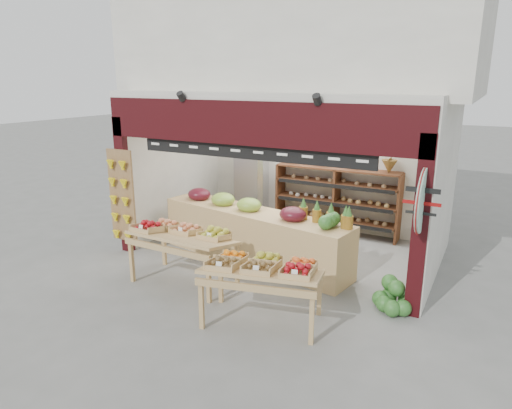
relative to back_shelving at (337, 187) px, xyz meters
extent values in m
plane|color=slate|center=(-0.54, -1.97, -1.05)|extent=(60.00, 60.00, 0.00)
cube|color=silver|center=(-0.54, 0.32, 0.45)|extent=(5.76, 0.18, 3.00)
cube|color=silver|center=(-3.33, -1.37, 0.45)|extent=(0.18, 3.38, 3.00)
cube|color=silver|center=(2.25, -1.37, 0.45)|extent=(0.18, 3.38, 3.00)
cube|color=silver|center=(-0.54, -1.37, 2.01)|extent=(5.76, 3.38, 0.12)
cube|color=silver|center=(-0.54, -0.27, 3.15)|extent=(6.36, 4.60, 2.40)
cube|color=black|center=(-0.54, -3.02, 1.60)|extent=(5.70, 0.14, 0.70)
cube|color=black|center=(-3.29, -3.02, 0.27)|extent=(0.22, 0.14, 2.65)
cube|color=black|center=(2.21, -3.02, 0.27)|extent=(0.22, 0.14, 2.65)
cube|color=black|center=(-0.54, -2.99, 1.15)|extent=(4.20, 0.05, 0.26)
cylinder|color=white|center=(-0.44, -2.92, 1.40)|extent=(0.34, 0.05, 0.34)
cube|color=olive|center=(-3.27, -3.11, 0.10)|extent=(0.60, 0.04, 1.80)
cylinder|color=#C1F3D8|center=(2.21, -3.11, 0.70)|extent=(0.04, 0.90, 0.90)
cylinder|color=maroon|center=(2.21, -3.14, 0.70)|extent=(0.01, 0.92, 0.92)
cube|color=brown|center=(-1.36, 0.00, -0.33)|extent=(0.05, 0.45, 1.45)
cube|color=brown|center=(0.00, 0.00, -0.33)|extent=(0.05, 0.45, 1.45)
cube|color=brown|center=(1.36, 0.00, -0.33)|extent=(0.05, 0.45, 1.45)
cube|color=brown|center=(0.00, 0.00, -0.74)|extent=(2.72, 0.45, 0.04)
cube|color=brown|center=(0.00, 0.00, -0.33)|extent=(2.72, 0.45, 0.04)
cube|color=brown|center=(0.00, 0.00, 0.08)|extent=(2.72, 0.45, 0.04)
cube|color=brown|center=(0.00, 0.00, 0.40)|extent=(2.72, 0.45, 0.04)
cone|color=olive|center=(-1.09, 0.00, 0.54)|extent=(0.32, 0.32, 0.28)
cone|color=olive|center=(-0.36, 0.00, 0.54)|extent=(0.32, 0.32, 0.28)
cone|color=olive|center=(0.36, 0.00, 0.54)|extent=(0.32, 0.32, 0.28)
cone|color=olive|center=(1.09, 0.00, 0.54)|extent=(0.32, 0.32, 0.28)
cube|color=silver|center=(-2.04, -0.11, -0.20)|extent=(0.80, 0.80, 1.71)
cube|color=beige|center=(-1.93, -1.67, -0.87)|extent=(0.50, 0.42, 0.37)
cube|color=beige|center=(-1.88, -1.67, -0.53)|extent=(0.45, 0.39, 0.31)
cube|color=#124417|center=(-1.37, -1.64, -0.90)|extent=(0.47, 0.39, 0.31)
cube|color=beige|center=(-1.46, -1.26, -0.91)|extent=(0.43, 0.36, 0.29)
cube|color=tan|center=(-0.82, -2.31, -0.57)|extent=(3.97, 1.42, 0.97)
ellipsoid|color=#59141E|center=(-2.20, -2.07, 0.02)|extent=(0.48, 0.43, 0.26)
ellipsoid|color=#8CB23F|center=(-1.56, -2.18, 0.02)|extent=(0.48, 0.43, 0.26)
ellipsoid|color=#8CB23F|center=(-0.92, -2.30, 0.02)|extent=(0.48, 0.43, 0.26)
ellipsoid|color=#59141E|center=(0.04, -2.46, 0.02)|extent=(0.48, 0.43, 0.26)
cylinder|color=olive|center=(0.17, -2.32, 0.03)|extent=(0.15, 0.15, 0.22)
cylinder|color=olive|center=(0.44, -2.37, 0.03)|extent=(0.15, 0.15, 0.22)
cylinder|color=olive|center=(0.70, -2.42, 0.03)|extent=(0.15, 0.15, 0.22)
cylinder|color=olive|center=(0.97, -2.46, 0.03)|extent=(0.15, 0.15, 0.22)
cylinder|color=olive|center=(1.02, -2.47, 0.03)|extent=(0.15, 0.15, 0.22)
cube|color=tan|center=(-1.39, -3.69, -0.26)|extent=(1.70, 0.96, 0.25)
cube|color=tan|center=(-2.18, -4.10, -0.71)|extent=(0.06, 0.06, 0.69)
cube|color=tan|center=(-0.62, -4.11, -0.71)|extent=(0.06, 0.06, 0.69)
cube|color=tan|center=(-2.17, -3.26, -0.71)|extent=(0.06, 0.06, 0.69)
cube|color=tan|center=(-0.61, -3.28, -0.71)|extent=(0.06, 0.06, 0.69)
cube|color=tan|center=(0.36, -4.23, -0.29)|extent=(1.79, 1.26, 0.24)
cube|color=tan|center=(-0.28, -4.79, -0.72)|extent=(0.07, 0.07, 0.66)
cube|color=tan|center=(1.19, -4.44, -0.72)|extent=(0.07, 0.07, 0.66)
cube|color=tan|center=(-0.46, -4.02, -0.72)|extent=(0.07, 0.07, 0.66)
cube|color=tan|center=(1.01, -3.67, -0.72)|extent=(0.07, 0.07, 0.66)
sphere|color=#1D521B|center=(1.82, -3.13, -0.93)|extent=(0.25, 0.25, 0.25)
sphere|color=#1D521B|center=(2.09, -3.13, -0.93)|extent=(0.25, 0.25, 0.25)
sphere|color=#1D521B|center=(1.82, -2.86, -0.93)|extent=(0.25, 0.25, 0.25)
sphere|color=#1D521B|center=(2.09, -2.86, -0.93)|extent=(0.25, 0.25, 0.25)
sphere|color=#1D521B|center=(1.96, -2.99, -0.70)|extent=(0.25, 0.25, 0.25)
sphere|color=#1D521B|center=(1.96, -3.22, -0.93)|extent=(0.25, 0.25, 0.25)
sphere|color=#1D521B|center=(1.73, -2.99, -0.93)|extent=(0.25, 0.25, 0.25)
sphere|color=#1D521B|center=(1.82, -2.84, -0.70)|extent=(0.25, 0.25, 0.25)
camera|label=1|loc=(3.04, -9.39, 2.28)|focal=32.00mm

